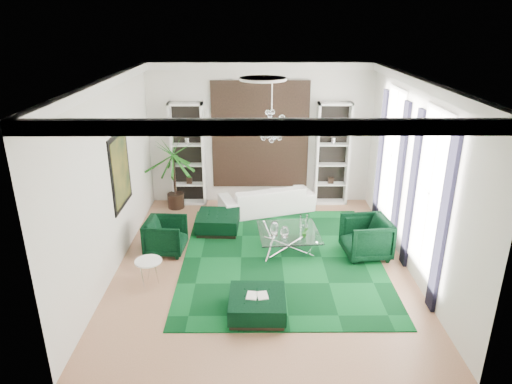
{
  "coord_description": "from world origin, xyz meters",
  "views": [
    {
      "loc": [
        -0.19,
        -8.51,
        4.87
      ],
      "look_at": [
        -0.13,
        0.5,
        1.4
      ],
      "focal_mm": 32.0,
      "sensor_mm": 36.0,
      "label": 1
    }
  ],
  "objects_px": {
    "ottoman_front": "(257,305)",
    "side_table": "(149,272)",
    "armchair_right": "(366,237)",
    "coffee_table": "(288,241)",
    "ottoman_side": "(218,223)",
    "palm": "(174,165)",
    "armchair_left": "(166,236)",
    "sofa": "(267,199)"
  },
  "relations": [
    {
      "from": "sofa",
      "to": "side_table",
      "type": "height_order",
      "value": "sofa"
    },
    {
      "from": "ottoman_front",
      "to": "palm",
      "type": "bearing_deg",
      "value": 114.16
    },
    {
      "from": "armchair_left",
      "to": "side_table",
      "type": "height_order",
      "value": "armchair_left"
    },
    {
      "from": "armchair_left",
      "to": "ottoman_front",
      "type": "relative_size",
      "value": 0.88
    },
    {
      "from": "armchair_right",
      "to": "side_table",
      "type": "distance_m",
      "value": 4.58
    },
    {
      "from": "ottoman_side",
      "to": "coffee_table",
      "type": "bearing_deg",
      "value": -30.93
    },
    {
      "from": "side_table",
      "to": "ottoman_front",
      "type": "bearing_deg",
      "value": -26.08
    },
    {
      "from": "ottoman_front",
      "to": "coffee_table",
      "type": "bearing_deg",
      "value": 73.3
    },
    {
      "from": "coffee_table",
      "to": "ottoman_front",
      "type": "height_order",
      "value": "coffee_table"
    },
    {
      "from": "coffee_table",
      "to": "palm",
      "type": "height_order",
      "value": "palm"
    },
    {
      "from": "armchair_right",
      "to": "palm",
      "type": "xyz_separation_m",
      "value": [
        -4.53,
        2.71,
        0.77
      ]
    },
    {
      "from": "sofa",
      "to": "ottoman_front",
      "type": "distance_m",
      "value": 4.57
    },
    {
      "from": "sofa",
      "to": "ottoman_front",
      "type": "height_order",
      "value": "sofa"
    },
    {
      "from": "ottoman_side",
      "to": "palm",
      "type": "relative_size",
      "value": 0.41
    },
    {
      "from": "side_table",
      "to": "sofa",
      "type": "bearing_deg",
      "value": 56.16
    },
    {
      "from": "ottoman_front",
      "to": "armchair_left",
      "type": "bearing_deg",
      "value": 130.55
    },
    {
      "from": "ottoman_front",
      "to": "side_table",
      "type": "xyz_separation_m",
      "value": [
        -2.08,
        1.02,
        0.05
      ]
    },
    {
      "from": "coffee_table",
      "to": "ottoman_side",
      "type": "bearing_deg",
      "value": 149.07
    },
    {
      "from": "coffee_table",
      "to": "ottoman_side",
      "type": "relative_size",
      "value": 1.34
    },
    {
      "from": "armchair_left",
      "to": "ottoman_side",
      "type": "xyz_separation_m",
      "value": [
        1.07,
        1.04,
        -0.17
      ]
    },
    {
      "from": "sofa",
      "to": "palm",
      "type": "xyz_separation_m",
      "value": [
        -2.46,
        0.28,
        0.85
      ]
    },
    {
      "from": "ottoman_side",
      "to": "side_table",
      "type": "bearing_deg",
      "value": -116.49
    },
    {
      "from": "armchair_left",
      "to": "armchair_right",
      "type": "height_order",
      "value": "armchair_right"
    },
    {
      "from": "sofa",
      "to": "ottoman_front",
      "type": "bearing_deg",
      "value": 68.47
    },
    {
      "from": "palm",
      "to": "armchair_right",
      "type": "bearing_deg",
      "value": -30.93
    },
    {
      "from": "sofa",
      "to": "armchair_right",
      "type": "height_order",
      "value": "armchair_right"
    },
    {
      "from": "armchair_left",
      "to": "ottoman_front",
      "type": "height_order",
      "value": "armchair_left"
    },
    {
      "from": "ottoman_side",
      "to": "ottoman_front",
      "type": "bearing_deg",
      "value": -74.77
    },
    {
      "from": "ottoman_side",
      "to": "palm",
      "type": "height_order",
      "value": "palm"
    },
    {
      "from": "armchair_left",
      "to": "ottoman_side",
      "type": "height_order",
      "value": "armchair_left"
    },
    {
      "from": "coffee_table",
      "to": "side_table",
      "type": "distance_m",
      "value": 3.11
    },
    {
      "from": "ottoman_front",
      "to": "side_table",
      "type": "height_order",
      "value": "side_table"
    },
    {
      "from": "ottoman_side",
      "to": "palm",
      "type": "xyz_separation_m",
      "value": [
        -1.25,
        1.48,
        0.99
      ]
    },
    {
      "from": "armchair_right",
      "to": "coffee_table",
      "type": "bearing_deg",
      "value": -105.49
    },
    {
      "from": "sofa",
      "to": "ottoman_front",
      "type": "xyz_separation_m",
      "value": [
        -0.29,
        -4.56,
        -0.16
      ]
    },
    {
      "from": "sofa",
      "to": "ottoman_side",
      "type": "height_order",
      "value": "sofa"
    },
    {
      "from": "coffee_table",
      "to": "ottoman_front",
      "type": "distance_m",
      "value": 2.49
    },
    {
      "from": "ottoman_side",
      "to": "ottoman_front",
      "type": "distance_m",
      "value": 3.48
    },
    {
      "from": "sofa",
      "to": "armchair_left",
      "type": "distance_m",
      "value": 3.19
    },
    {
      "from": "sofa",
      "to": "ottoman_front",
      "type": "relative_size",
      "value": 2.51
    },
    {
      "from": "ottoman_side",
      "to": "ottoman_front",
      "type": "height_order",
      "value": "ottoman_side"
    },
    {
      "from": "palm",
      "to": "side_table",
      "type": "bearing_deg",
      "value": -88.67
    }
  ]
}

